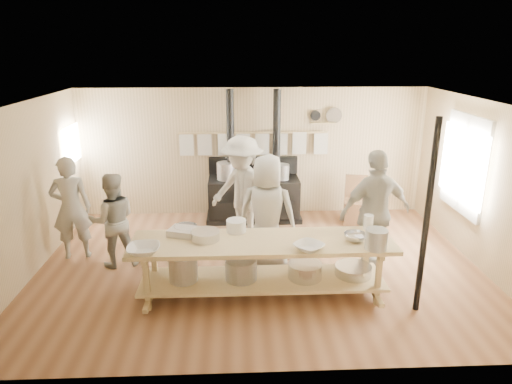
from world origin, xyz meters
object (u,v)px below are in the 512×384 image
(prep_table, at_px, (262,262))
(chair, at_px, (355,210))
(cook_center, at_px, (267,213))
(cook_left, at_px, (113,220))
(cook_by_window, at_px, (242,192))
(cook_right, at_px, (375,212))
(stove, at_px, (253,194))
(cook_far_left, at_px, (71,208))
(roasting_pan, at_px, (185,232))

(prep_table, height_order, chair, chair)
(cook_center, bearing_deg, cook_left, 8.00)
(cook_by_window, height_order, chair, cook_by_window)
(cook_left, relative_size, chair, 1.62)
(cook_right, xyz_separation_m, cook_by_window, (-2.00, 1.06, 0.01))
(cook_right, bearing_deg, prep_table, 9.81)
(cook_by_window, bearing_deg, chair, 59.72)
(prep_table, height_order, cook_left, cook_left)
(cook_center, bearing_deg, stove, -73.39)
(prep_table, distance_m, cook_center, 0.94)
(stove, relative_size, cook_center, 1.41)
(cook_far_left, height_order, cook_center, cook_center)
(cook_by_window, bearing_deg, prep_table, -44.77)
(stove, distance_m, chair, 2.05)
(chair, height_order, roasting_pan, roasting_pan)
(cook_left, relative_size, cook_by_window, 0.78)
(cook_far_left, distance_m, cook_by_window, 2.82)
(stove, distance_m, cook_right, 2.95)
(cook_by_window, xyz_separation_m, chair, (2.24, 0.92, -0.70))
(cook_left, height_order, chair, cook_left)
(cook_left, distance_m, cook_right, 4.08)
(stove, bearing_deg, cook_right, -52.78)
(prep_table, distance_m, cook_far_left, 3.36)
(cook_center, bearing_deg, cook_by_window, -54.79)
(stove, height_order, cook_center, stove)
(prep_table, bearing_deg, cook_right, 21.48)
(cook_far_left, relative_size, cook_by_window, 0.88)
(cook_right, bearing_deg, cook_by_window, -39.44)
(prep_table, xyz_separation_m, chair, (2.01, 2.67, -0.24))
(stove, xyz_separation_m, cook_left, (-2.29, -1.95, 0.24))
(prep_table, height_order, cook_by_window, cook_by_window)
(cook_far_left, bearing_deg, cook_right, 159.41)
(cook_by_window, height_order, roasting_pan, cook_by_window)
(cook_far_left, distance_m, cook_center, 3.21)
(cook_center, height_order, roasting_pan, cook_center)
(cook_left, height_order, cook_center, cook_center)
(cook_center, distance_m, chair, 2.70)
(cook_far_left, distance_m, roasting_pan, 2.29)
(cook_by_window, bearing_deg, roasting_pan, -80.96)
(prep_table, distance_m, chair, 3.35)
(cook_far_left, xyz_separation_m, chair, (5.04, 1.27, -0.59))
(stove, xyz_separation_m, cook_far_left, (-3.04, -1.63, 0.35))
(cook_far_left, bearing_deg, prep_table, 143.05)
(cook_far_left, bearing_deg, cook_left, 144.25)
(prep_table, distance_m, cook_right, 1.95)
(cook_by_window, bearing_deg, cook_left, -124.10)
(cook_right, relative_size, roasting_pan, 4.32)
(cook_left, distance_m, roasting_pan, 1.49)
(cook_far_left, height_order, cook_left, cook_far_left)
(chair, bearing_deg, cook_by_window, -145.11)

